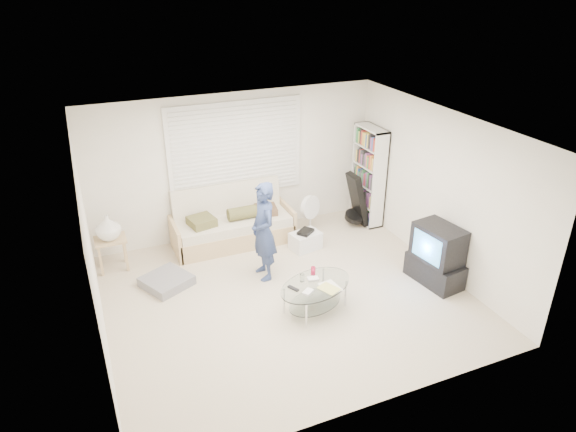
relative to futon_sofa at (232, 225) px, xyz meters
name	(u,v)px	position (x,y,z in m)	size (l,w,h in m)	color
ground	(287,296)	(0.23, -1.87, -0.33)	(5.00, 5.00, 0.00)	#C2B397
room_shell	(274,181)	(0.23, -1.39, 1.30)	(5.02, 4.52, 2.51)	white
window_blinds	(236,149)	(0.23, 0.33, 1.22)	(2.32, 0.08, 1.62)	silver
futon_sofa	(232,225)	(0.00, 0.00, 0.00)	(2.04, 0.82, 1.00)	tan
grey_floor_pillow	(167,281)	(-1.32, -0.90, -0.26)	(0.62, 0.62, 0.14)	gray
side_table	(108,230)	(-1.99, -0.11, 0.37)	(0.47, 0.38, 0.94)	tan
bookshelf	(368,176)	(2.55, -0.15, 0.57)	(0.28, 0.76, 1.80)	white
guitar_case	(357,203)	(2.27, -0.28, 0.12)	(0.40, 0.38, 1.00)	black
floor_fan	(310,211)	(1.38, -0.17, 0.09)	(0.44, 0.30, 0.71)	white
storage_bin	(305,240)	(1.06, -0.69, -0.17)	(0.55, 0.43, 0.34)	white
tv_unit	(437,256)	(2.43, -2.37, 0.12)	(0.57, 0.91, 0.93)	black
coffee_table	(315,289)	(0.46, -2.31, 0.00)	(1.28, 1.03, 0.53)	silver
standing_person	(264,232)	(0.12, -1.22, 0.44)	(0.56, 0.37, 1.54)	navy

